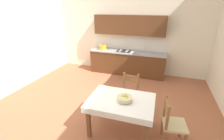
% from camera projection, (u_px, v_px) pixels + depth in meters
% --- Properties ---
extents(ground_plane, '(6.42, 6.69, 0.10)m').
position_uv_depth(ground_plane, '(98.00, 116.00, 3.85)').
color(ground_plane, '#A86042').
extents(wall_back, '(6.42, 0.12, 4.00)m').
position_uv_depth(wall_back, '(129.00, 20.00, 5.81)').
color(wall_back, silver).
rests_on(wall_back, ground_plane).
extents(kitchen_cabinetry, '(2.87, 0.63, 2.20)m').
position_uv_depth(kitchen_cabinetry, '(127.00, 52.00, 5.93)').
color(kitchen_cabinetry, '#56331C').
rests_on(kitchen_cabinetry, ground_plane).
extents(dining_table, '(1.32, 0.96, 0.75)m').
position_uv_depth(dining_table, '(121.00, 105.00, 3.13)').
color(dining_table, brown).
rests_on(dining_table, ground_plane).
extents(dining_chair_kitchen_side, '(0.43, 0.43, 0.93)m').
position_uv_depth(dining_chair_kitchen_side, '(129.00, 93.00, 3.92)').
color(dining_chair_kitchen_side, '#D1BC89').
rests_on(dining_chair_kitchen_side, ground_plane).
extents(dining_chair_window_side, '(0.47, 0.47, 0.93)m').
position_uv_depth(dining_chair_window_side, '(172.00, 124.00, 2.89)').
color(dining_chair_window_side, '#D1BC89').
rests_on(dining_chair_window_side, ground_plane).
extents(fruit_bowl, '(0.30, 0.30, 0.12)m').
position_uv_depth(fruit_bowl, '(125.00, 98.00, 3.02)').
color(fruit_bowl, beige).
rests_on(fruit_bowl, dining_table).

